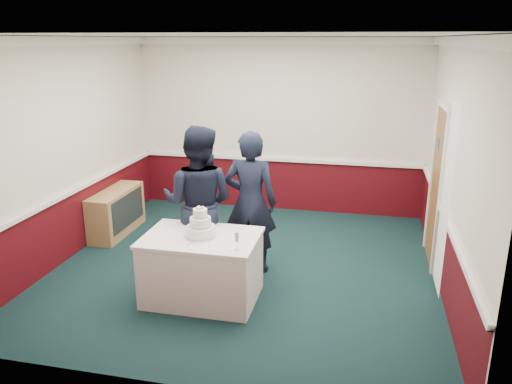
% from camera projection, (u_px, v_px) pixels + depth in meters
% --- Properties ---
extents(ground, '(5.00, 5.00, 0.00)m').
position_uv_depth(ground, '(246.00, 266.00, 6.77)').
color(ground, '#122C2B').
rests_on(ground, ground).
extents(room_shell, '(5.00, 5.00, 3.00)m').
position_uv_depth(room_shell, '(261.00, 115.00, 6.75)').
color(room_shell, silver).
rests_on(room_shell, ground).
extents(sideboard, '(0.41, 1.20, 0.70)m').
position_uv_depth(sideboard, '(117.00, 212.00, 7.85)').
color(sideboard, '#9D814C').
rests_on(sideboard, ground).
extents(cake_table, '(1.32, 0.92, 0.79)m').
position_uv_depth(cake_table, '(202.00, 267.00, 5.83)').
color(cake_table, white).
rests_on(cake_table, ground).
extents(wedding_cake, '(0.35, 0.35, 0.36)m').
position_uv_depth(wedding_cake, '(201.00, 227.00, 5.69)').
color(wedding_cake, white).
rests_on(wedding_cake, cake_table).
extents(cake_knife, '(0.06, 0.22, 0.00)m').
position_uv_depth(cake_knife, '(193.00, 242.00, 5.54)').
color(cake_knife, silver).
rests_on(cake_knife, cake_table).
extents(champagne_flute, '(0.05, 0.05, 0.21)m').
position_uv_depth(champagne_flute, '(237.00, 238.00, 5.31)').
color(champagne_flute, silver).
rests_on(champagne_flute, cake_table).
extents(person_man, '(0.96, 0.75, 1.96)m').
position_uv_depth(person_man, '(198.00, 203.00, 6.27)').
color(person_man, black).
rests_on(person_man, ground).
extents(person_woman, '(0.70, 0.48, 1.88)m').
position_uv_depth(person_woman, '(250.00, 202.00, 6.43)').
color(person_woman, black).
rests_on(person_woman, ground).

